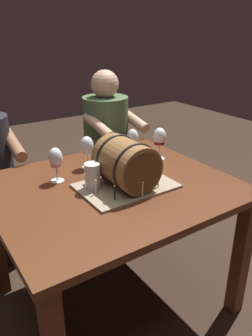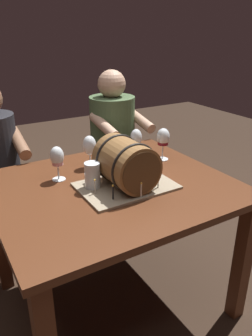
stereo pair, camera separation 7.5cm
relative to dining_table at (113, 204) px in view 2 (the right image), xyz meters
name	(u,v)px [view 2 (the right image)]	position (x,y,z in m)	size (l,w,h in m)	color
ground_plane	(115,298)	(0.00, 0.00, -0.62)	(8.00, 8.00, 0.00)	#332319
dining_table	(113,204)	(0.00, 0.00, 0.00)	(1.14, 0.98, 0.74)	#562D19
barrel_cake	(126,165)	(0.04, -0.06, 0.23)	(0.45, 0.32, 0.25)	gray
wine_glass_empty	(89,146)	(0.00, 0.26, 0.23)	(0.07, 0.07, 0.18)	white
wine_glass_rose	(57,158)	(-0.21, 0.19, 0.23)	(0.07, 0.07, 0.18)	white
wine_glass_red	(163,138)	(0.41, 0.14, 0.24)	(0.08, 0.08, 0.19)	white
wine_glass_white	(115,144)	(0.15, 0.24, 0.23)	(0.07, 0.07, 0.17)	white
wine_glass_amber	(136,139)	(0.29, 0.24, 0.23)	(0.07, 0.07, 0.18)	white
beer_pint	(93,178)	(-0.11, 0.00, 0.17)	(0.07, 0.07, 0.14)	white
person_seated_right	(113,156)	(0.42, 0.77, -0.08)	(0.38, 0.47, 1.18)	#2A3A24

